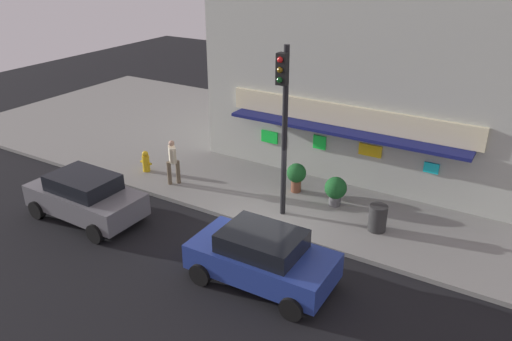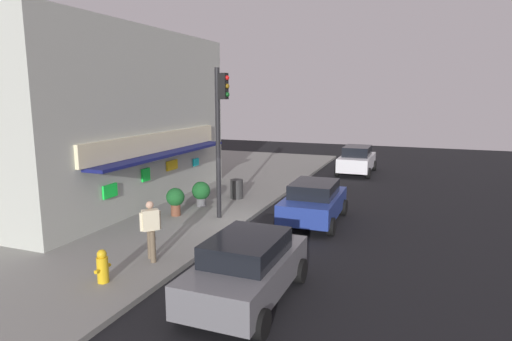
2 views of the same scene
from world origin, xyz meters
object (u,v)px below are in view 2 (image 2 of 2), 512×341
potted_plant_by_window (201,192)px  parked_car_white (357,160)px  traffic_light (220,124)px  trash_can (237,189)px  pedestrian (151,228)px  parked_car_grey (247,267)px  potted_plant_by_doorway (175,199)px  parked_car_blue (314,201)px  fire_hydrant (103,267)px

potted_plant_by_window → parked_car_white: 12.07m
traffic_light → trash_can: traffic_light is taller
pedestrian → parked_car_grey: size_ratio=0.43×
potted_plant_by_doorway → parked_car_blue: 5.41m
potted_plant_by_window → parked_car_white: bearing=-24.4°
traffic_light → parked_car_white: traffic_light is taller
pedestrian → potted_plant_by_window: bearing=14.7°
traffic_light → fire_hydrant: size_ratio=6.52×
fire_hydrant → trash_can: fire_hydrant is taller
pedestrian → potted_plant_by_doorway: 4.68m
traffic_light → parked_car_blue: size_ratio=1.42×
potted_plant_by_window → parked_car_blue: parked_car_blue is taller
fire_hydrant → pedestrian: bearing=-10.4°
trash_can → traffic_light: bearing=-167.3°
pedestrian → potted_plant_by_doorway: (4.30, 1.82, -0.31)m
parked_car_blue → parked_car_white: bearing=-0.4°
parked_car_grey → parked_car_blue: (6.89, 0.02, -0.01)m
parked_car_blue → potted_plant_by_doorway: bearing=107.0°
pedestrian → parked_car_white: pedestrian is taller
fire_hydrant → parked_car_grey: bearing=-79.3°
pedestrian → potted_plant_by_doorway: pedestrian is taller
potted_plant_by_doorway → trash_can: bearing=-17.8°
potted_plant_by_window → pedestrian: bearing=-165.3°
potted_plant_by_window → parked_car_grey: bearing=-144.7°
pedestrian → parked_car_white: size_ratio=0.42×
potted_plant_by_window → parked_car_white: size_ratio=0.26×
pedestrian → parked_car_grey: (-1.01, -3.37, -0.31)m
pedestrian → traffic_light: bearing=0.0°
parked_car_grey → parked_car_white: parked_car_white is taller
potted_plant_by_doorway → fire_hydrant: bearing=-165.9°
parked_car_white → potted_plant_by_window: bearing=155.6°
pedestrian → potted_plant_by_doorway: size_ratio=1.59×
fire_hydrant → parked_car_blue: size_ratio=0.22×
fire_hydrant → potted_plant_by_doorway: bearing=14.1°
parked_car_white → fire_hydrant: bearing=168.7°
trash_can → parked_car_blue: parked_car_blue is taller
parked_car_grey → parked_car_blue: parked_car_grey is taller
trash_can → parked_car_blue: (-1.90, -4.06, 0.23)m
potted_plant_by_window → fire_hydrant: bearing=-170.7°
parked_car_white → pedestrian: bearing=168.6°
trash_can → parked_car_white: parked_car_white is taller
traffic_light → parked_car_grey: (-5.68, -3.37, -2.95)m
fire_hydrant → pedestrian: size_ratio=0.50×
traffic_light → potted_plant_by_window: (1.29, 1.56, -3.01)m
traffic_light → trash_can: 4.51m
parked_car_blue → parked_car_grey: bearing=-179.8°
fire_hydrant → pedestrian: pedestrian is taller
fire_hydrant → parked_car_grey: (0.69, -3.68, 0.25)m
parked_car_grey → parked_car_white: size_ratio=1.00×
potted_plant_by_doorway → parked_car_grey: parked_car_grey is taller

